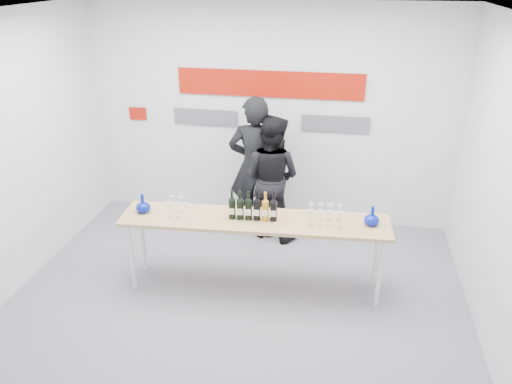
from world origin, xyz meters
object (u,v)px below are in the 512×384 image
(tasting_table, at_px, (254,224))
(presenter_left, at_px, (255,167))
(mic_stand, at_px, (269,203))
(presenter_right, at_px, (271,177))

(tasting_table, xyz_separation_m, presenter_left, (-0.24, 1.31, 0.14))
(tasting_table, relative_size, mic_stand, 1.89)
(presenter_left, bearing_deg, tasting_table, 95.58)
(tasting_table, height_order, mic_stand, mic_stand)
(presenter_right, bearing_deg, tasting_table, 110.05)
(mic_stand, bearing_deg, tasting_table, -95.35)
(presenter_left, height_order, mic_stand, presenter_left)
(mic_stand, bearing_deg, presenter_right, 66.34)
(tasting_table, distance_m, mic_stand, 1.27)
(tasting_table, relative_size, presenter_left, 1.55)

